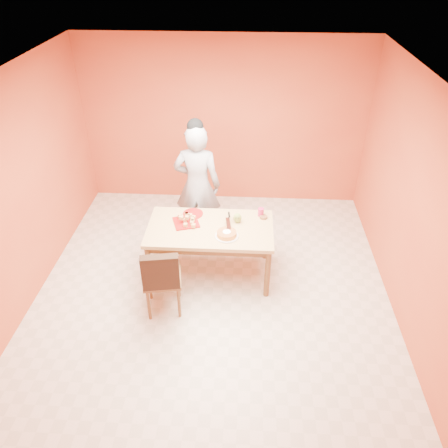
# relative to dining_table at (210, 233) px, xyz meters

# --- Properties ---
(floor) EXTENTS (5.00, 5.00, 0.00)m
(floor) POSITION_rel_dining_table_xyz_m (0.05, -0.43, -0.67)
(floor) COLOR beige
(floor) RESTS_ON ground
(ceiling) EXTENTS (5.00, 5.00, 0.00)m
(ceiling) POSITION_rel_dining_table_xyz_m (0.05, -0.43, 2.03)
(ceiling) COLOR silver
(ceiling) RESTS_ON wall_back
(wall_back) EXTENTS (4.50, 0.00, 4.50)m
(wall_back) POSITION_rel_dining_table_xyz_m (0.05, 2.07, 0.68)
(wall_back) COLOR #BD502B
(wall_back) RESTS_ON floor
(wall_left) EXTENTS (0.00, 5.00, 5.00)m
(wall_left) POSITION_rel_dining_table_xyz_m (-2.20, -0.43, 0.68)
(wall_left) COLOR #BD502B
(wall_left) RESTS_ON floor
(wall_right) EXTENTS (0.00, 5.00, 5.00)m
(wall_right) POSITION_rel_dining_table_xyz_m (2.30, -0.43, 0.68)
(wall_right) COLOR #BD502B
(wall_right) RESTS_ON floor
(dining_table) EXTENTS (1.60, 0.90, 0.76)m
(dining_table) POSITION_rel_dining_table_xyz_m (0.00, 0.00, 0.00)
(dining_table) COLOR tan
(dining_table) RESTS_ON floor
(dining_chair) EXTENTS (0.51, 0.58, 0.96)m
(dining_chair) POSITION_rel_dining_table_xyz_m (-0.52, -0.70, -0.17)
(dining_chair) COLOR brown
(dining_chair) RESTS_ON floor
(pastry_pile) EXTENTS (0.28, 0.28, 0.09)m
(pastry_pile) POSITION_rel_dining_table_xyz_m (-0.32, 0.08, 0.16)
(pastry_pile) COLOR tan
(pastry_pile) RESTS_ON pastry_platter
(person) EXTENTS (0.68, 0.47, 1.81)m
(person) POSITION_rel_dining_table_xyz_m (-0.25, 0.82, 0.24)
(person) COLOR #97979A
(person) RESTS_ON floor
(pastry_platter) EXTENTS (0.39, 0.39, 0.02)m
(pastry_platter) POSITION_rel_dining_table_xyz_m (-0.32, 0.08, 0.10)
(pastry_platter) COLOR maroon
(pastry_platter) RESTS_ON dining_table
(red_dinner_plate) EXTENTS (0.35, 0.35, 0.02)m
(red_dinner_plate) POSITION_rel_dining_table_xyz_m (-0.25, 0.29, 0.10)
(red_dinner_plate) COLOR maroon
(red_dinner_plate) RESTS_ON dining_table
(white_cake_plate) EXTENTS (0.37, 0.37, 0.01)m
(white_cake_plate) POSITION_rel_dining_table_xyz_m (0.22, -0.19, 0.10)
(white_cake_plate) COLOR silver
(white_cake_plate) RESTS_ON dining_table
(sponge_cake) EXTENTS (0.28, 0.28, 0.06)m
(sponge_cake) POSITION_rel_dining_table_xyz_m (0.22, -0.19, 0.13)
(sponge_cake) COLOR #F0963E
(sponge_cake) RESTS_ON white_cake_plate
(cake_server) EXTENTS (0.09, 0.27, 0.01)m
(cake_server) POSITION_rel_dining_table_xyz_m (0.23, -0.01, 0.17)
(cake_server) COLOR silver
(cake_server) RESTS_ON sponge_cake
(egg_ornament) EXTENTS (0.12, 0.11, 0.13)m
(egg_ornament) POSITION_rel_dining_table_xyz_m (0.34, 0.13, 0.16)
(egg_ornament) COLOR olive
(egg_ornament) RESTS_ON dining_table
(magenta_glass) EXTENTS (0.09, 0.09, 0.11)m
(magenta_glass) POSITION_rel_dining_table_xyz_m (0.65, 0.31, 0.15)
(magenta_glass) COLOR #B81B4C
(magenta_glass) RESTS_ON dining_table
(checker_tin) EXTENTS (0.13, 0.13, 0.03)m
(checker_tin) POSITION_rel_dining_table_xyz_m (0.68, 0.25, 0.11)
(checker_tin) COLOR #3C2010
(checker_tin) RESTS_ON dining_table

